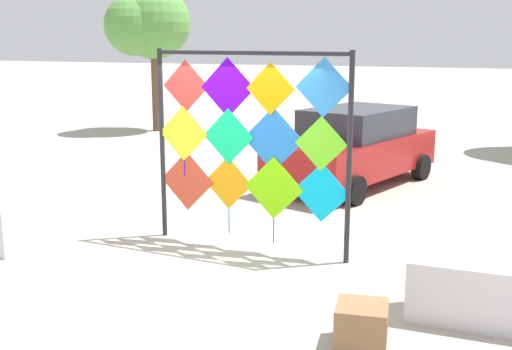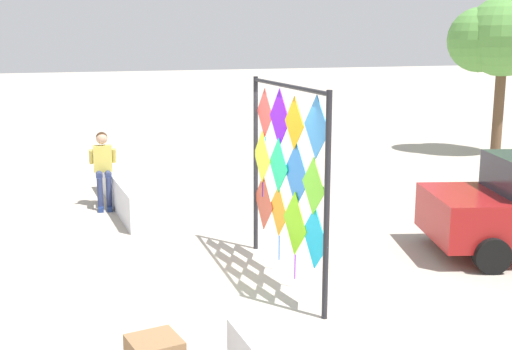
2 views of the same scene
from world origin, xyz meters
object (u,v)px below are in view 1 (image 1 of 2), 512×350
object	(u,v)px
parked_car	(354,146)
tree_broadleaf	(147,24)
kite_display_rack	(249,135)
cardboard_box_large	(362,325)

from	to	relation	value
parked_car	tree_broadleaf	world-z (taller)	tree_broadleaf
kite_display_rack	parked_car	size ratio (longest dim) A/B	0.67
parked_car	kite_display_rack	bearing A→B (deg)	-96.14
cardboard_box_large	tree_broadleaf	xyz separation A→B (m)	(-9.29, 11.86, 3.10)
tree_broadleaf	cardboard_box_large	bearing A→B (deg)	-51.90
kite_display_rack	cardboard_box_large	world-z (taller)	kite_display_rack
parked_car	cardboard_box_large	bearing A→B (deg)	-76.64
cardboard_box_large	parked_car	bearing A→B (deg)	103.36
cardboard_box_large	tree_broadleaf	world-z (taller)	tree_broadleaf
kite_display_rack	parked_car	bearing A→B (deg)	83.86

